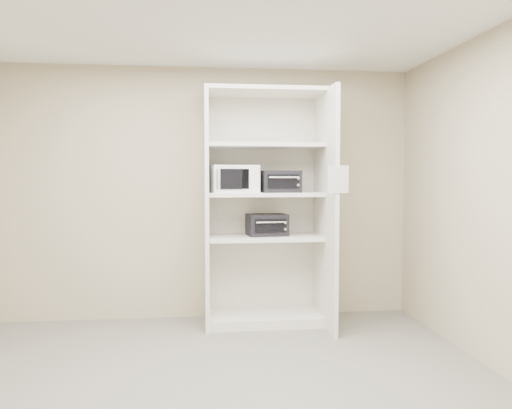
{
  "coord_description": "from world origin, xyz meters",
  "views": [
    {
      "loc": [
        -0.05,
        -3.42,
        1.53
      ],
      "look_at": [
        0.5,
        1.4,
        1.26
      ],
      "focal_mm": 35.0,
      "sensor_mm": 36.0,
      "label": 1
    }
  ],
  "objects": [
    {
      "name": "floor",
      "position": [
        0.0,
        0.0,
        0.0
      ],
      "size": [
        4.5,
        4.0,
        0.01
      ],
      "primitive_type": "cube",
      "color": "slate",
      "rests_on": "ground"
    },
    {
      "name": "ceiling",
      "position": [
        0.0,
        0.0,
        2.7
      ],
      "size": [
        4.5,
        4.0,
        0.01
      ],
      "primitive_type": "cube",
      "color": "white"
    },
    {
      "name": "wall_back",
      "position": [
        0.0,
        2.0,
        1.35
      ],
      "size": [
        4.5,
        0.02,
        2.7
      ],
      "primitive_type": "cube",
      "color": "#BCAE8A",
      "rests_on": "ground"
    },
    {
      "name": "wall_front",
      "position": [
        0.0,
        -2.0,
        1.35
      ],
      "size": [
        4.5,
        0.02,
        2.7
      ],
      "primitive_type": "cube",
      "color": "#BCAE8A",
      "rests_on": "ground"
    },
    {
      "name": "shelving_unit",
      "position": [
        0.67,
        1.7,
        1.13
      ],
      "size": [
        1.24,
        0.92,
        2.42
      ],
      "color": "silver",
      "rests_on": "floor"
    },
    {
      "name": "microwave",
      "position": [
        0.3,
        1.65,
        1.51
      ],
      "size": [
        0.5,
        0.4,
        0.28
      ],
      "primitive_type": "cube",
      "rotation": [
        0.0,
        0.0,
        0.11
      ],
      "color": "white",
      "rests_on": "shelving_unit"
    },
    {
      "name": "toaster_oven_upper",
      "position": [
        0.77,
        1.64,
        1.48
      ],
      "size": [
        0.41,
        0.32,
        0.22
      ],
      "primitive_type": "cube",
      "rotation": [
        0.0,
        0.0,
        0.06
      ],
      "color": "black",
      "rests_on": "shelving_unit"
    },
    {
      "name": "toaster_oven_lower",
      "position": [
        0.65,
        1.71,
        1.03
      ],
      "size": [
        0.43,
        0.34,
        0.22
      ],
      "primitive_type": "cube",
      "rotation": [
        0.0,
        0.0,
        0.11
      ],
      "color": "black",
      "rests_on": "shelving_unit"
    },
    {
      "name": "paper_sign",
      "position": [
        1.23,
        1.07,
        1.51
      ],
      "size": [
        0.19,
        0.02,
        0.25
      ],
      "primitive_type": "cube",
      "rotation": [
        0.0,
        0.0,
        0.07
      ],
      "color": "white",
      "rests_on": "shelving_unit"
    }
  ]
}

